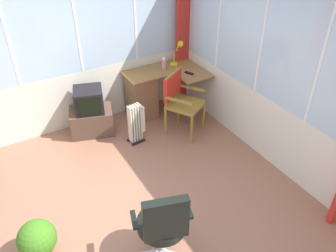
# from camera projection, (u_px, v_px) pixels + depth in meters

# --- Properties ---
(ground) EXTENTS (5.57, 5.43, 0.06)m
(ground) POSITION_uv_depth(u_px,v_px,m) (119.00, 226.00, 4.04)
(ground) COLOR #98654C
(north_window_panel) EXTENTS (4.57, 0.07, 2.59)m
(north_window_panel) POSITION_uv_depth(u_px,v_px,m) (47.00, 52.00, 4.88)
(north_window_panel) COLOR silver
(north_window_panel) RESTS_ON ground
(east_window_panel) EXTENTS (0.07, 4.43, 2.59)m
(east_window_panel) POSITION_uv_depth(u_px,v_px,m) (285.00, 77.00, 4.24)
(east_window_panel) COLOR silver
(east_window_panel) RESTS_ON ground
(curtain_corner) EXTENTS (0.27, 0.10, 2.49)m
(curtain_corner) POSITION_uv_depth(u_px,v_px,m) (184.00, 32.00, 5.72)
(curtain_corner) COLOR red
(curtain_corner) RESTS_ON ground
(desk) EXTENTS (1.22, 0.89, 0.77)m
(desk) POSITION_uv_depth(u_px,v_px,m) (145.00, 93.00, 5.70)
(desk) COLOR olive
(desk) RESTS_ON ground
(desk_lamp) EXTENTS (0.22, 0.19, 0.41)m
(desk_lamp) POSITION_uv_depth(u_px,v_px,m) (180.00, 49.00, 5.63)
(desk_lamp) COLOR yellow
(desk_lamp) RESTS_ON desk
(tv_remote) EXTENTS (0.10, 0.16, 0.02)m
(tv_remote) POSITION_uv_depth(u_px,v_px,m) (189.00, 73.00, 5.50)
(tv_remote) COLOR black
(tv_remote) RESTS_ON desk
(spray_bottle) EXTENTS (0.06, 0.06, 0.22)m
(spray_bottle) POSITION_uv_depth(u_px,v_px,m) (164.00, 63.00, 5.61)
(spray_bottle) COLOR pink
(spray_bottle) RESTS_ON desk
(wooden_armchair) EXTENTS (0.66, 0.66, 0.97)m
(wooden_armchair) POSITION_uv_depth(u_px,v_px,m) (178.00, 95.00, 5.22)
(wooden_armchair) COLOR olive
(wooden_armchair) RESTS_ON ground
(office_chair) EXTENTS (0.63, 0.59, 0.98)m
(office_chair) POSITION_uv_depth(u_px,v_px,m) (163.00, 223.00, 3.33)
(office_chair) COLOR #B7B7BF
(office_chair) RESTS_ON ground
(tv_on_stand) EXTENTS (0.74, 0.62, 0.76)m
(tv_on_stand) POSITION_uv_depth(u_px,v_px,m) (91.00, 114.00, 5.34)
(tv_on_stand) COLOR brown
(tv_on_stand) RESTS_ON ground
(space_heater) EXTENTS (0.28, 0.19, 0.64)m
(space_heater) POSITION_uv_depth(u_px,v_px,m) (137.00, 123.00, 5.16)
(space_heater) COLOR silver
(space_heater) RESTS_ON ground
(potted_plant) EXTENTS (0.40, 0.40, 0.47)m
(potted_plant) POSITION_uv_depth(u_px,v_px,m) (37.00, 240.00, 3.55)
(potted_plant) COLOR #A6552E
(potted_plant) RESTS_ON ground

